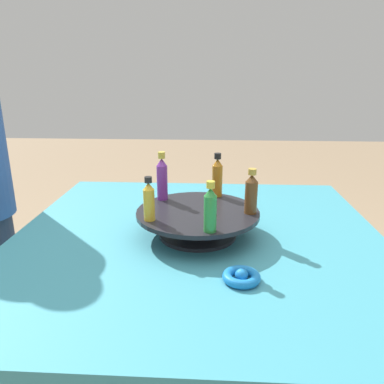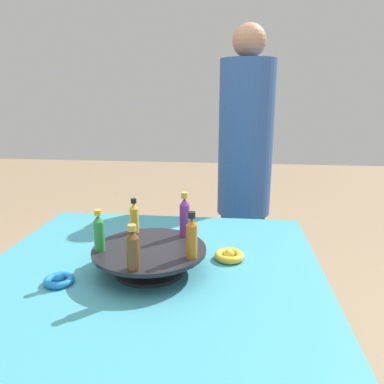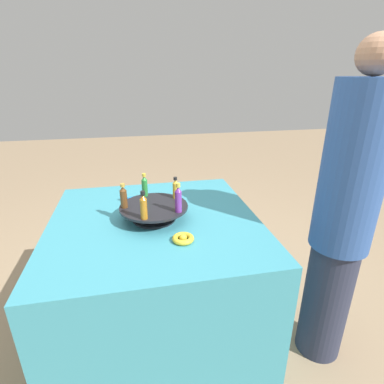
{
  "view_description": "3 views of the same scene",
  "coord_description": "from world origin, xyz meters",
  "px_view_note": "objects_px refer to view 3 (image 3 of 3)",
  "views": [
    {
      "loc": [
        0.04,
        -1.0,
        1.2
      ],
      "look_at": [
        -0.02,
        0.01,
        0.88
      ],
      "focal_mm": 35.0,
      "sensor_mm": 36.0,
      "label": 1
    },
    {
      "loc": [
        1.05,
        0.25,
        1.29
      ],
      "look_at": [
        -0.28,
        0.1,
        0.94
      ],
      "focal_mm": 35.0,
      "sensor_mm": 36.0,
      "label": 2
    },
    {
      "loc": [
        0.08,
        1.41,
        1.47
      ],
      "look_at": [
        -0.19,
        0.07,
        0.92
      ],
      "focal_mm": 28.0,
      "sensor_mm": 36.0,
      "label": 3
    }
  ],
  "objects_px": {
    "ribbon_bow_blue": "(132,200)",
    "person_figure": "(343,220)",
    "bottle_amber": "(144,206)",
    "bottle_purple": "(178,199)",
    "bottle_brown": "(124,197)",
    "display_stand": "(154,210)",
    "bottle_gold": "(176,188)",
    "bottle_green": "(145,186)",
    "ribbon_bow_gold": "(183,238)"
  },
  "relations": [
    {
      "from": "ribbon_bow_blue",
      "to": "person_figure",
      "type": "height_order",
      "value": "person_figure"
    },
    {
      "from": "bottle_amber",
      "to": "bottle_purple",
      "type": "bearing_deg",
      "value": -165.91
    },
    {
      "from": "bottle_brown",
      "to": "ribbon_bow_blue",
      "type": "height_order",
      "value": "bottle_brown"
    },
    {
      "from": "bottle_purple",
      "to": "person_figure",
      "type": "height_order",
      "value": "person_figure"
    },
    {
      "from": "display_stand",
      "to": "bottle_gold",
      "type": "xyz_separation_m",
      "value": [
        -0.13,
        -0.08,
        0.08
      ]
    },
    {
      "from": "bottle_brown",
      "to": "bottle_green",
      "type": "height_order",
      "value": "bottle_green"
    },
    {
      "from": "display_stand",
      "to": "person_figure",
      "type": "height_order",
      "value": "person_figure"
    },
    {
      "from": "bottle_purple",
      "to": "bottle_amber",
      "type": "bearing_deg",
      "value": 14.09
    },
    {
      "from": "display_stand",
      "to": "ribbon_bow_gold",
      "type": "xyz_separation_m",
      "value": [
        -0.11,
        0.25,
        -0.04
      ]
    },
    {
      "from": "bottle_brown",
      "to": "person_figure",
      "type": "height_order",
      "value": "person_figure"
    },
    {
      "from": "bottle_green",
      "to": "person_figure",
      "type": "height_order",
      "value": "person_figure"
    },
    {
      "from": "bottle_gold",
      "to": "bottle_green",
      "type": "bearing_deg",
      "value": -21.91
    },
    {
      "from": "bottle_amber",
      "to": "ribbon_bow_blue",
      "type": "xyz_separation_m",
      "value": [
        0.05,
        -0.38,
        -0.13
      ]
    },
    {
      "from": "bottle_purple",
      "to": "ribbon_bow_gold",
      "type": "bearing_deg",
      "value": 88.51
    },
    {
      "from": "display_stand",
      "to": "ribbon_bow_blue",
      "type": "height_order",
      "value": "display_stand"
    },
    {
      "from": "display_stand",
      "to": "bottle_gold",
      "type": "distance_m",
      "value": 0.17
    },
    {
      "from": "ribbon_bow_blue",
      "to": "bottle_amber",
      "type": "bearing_deg",
      "value": 98.09
    },
    {
      "from": "ribbon_bow_blue",
      "to": "ribbon_bow_gold",
      "type": "bearing_deg",
      "value": 114.09
    },
    {
      "from": "bottle_green",
      "to": "person_figure",
      "type": "distance_m",
      "value": 1.02
    },
    {
      "from": "ribbon_bow_blue",
      "to": "person_figure",
      "type": "relative_size",
      "value": 0.05
    },
    {
      "from": "bottle_green",
      "to": "ribbon_bow_blue",
      "type": "relative_size",
      "value": 1.48
    },
    {
      "from": "bottle_brown",
      "to": "person_figure",
      "type": "distance_m",
      "value": 1.07
    },
    {
      "from": "ribbon_bow_gold",
      "to": "bottle_brown",
      "type": "bearing_deg",
      "value": -44.77
    },
    {
      "from": "bottle_amber",
      "to": "ribbon_bow_blue",
      "type": "height_order",
      "value": "bottle_amber"
    },
    {
      "from": "bottle_brown",
      "to": "bottle_purple",
      "type": "xyz_separation_m",
      "value": [
        -0.26,
        0.11,
        0.01
      ]
    },
    {
      "from": "bottle_gold",
      "to": "ribbon_bow_gold",
      "type": "relative_size",
      "value": 1.2
    },
    {
      "from": "bottle_brown",
      "to": "ribbon_bow_blue",
      "type": "relative_size",
      "value": 1.46
    },
    {
      "from": "display_stand",
      "to": "bottle_green",
      "type": "height_order",
      "value": "bottle_green"
    },
    {
      "from": "display_stand",
      "to": "bottle_amber",
      "type": "relative_size",
      "value": 2.54
    },
    {
      "from": "display_stand",
      "to": "bottle_brown",
      "type": "xyz_separation_m",
      "value": [
        0.15,
        -0.01,
        0.09
      ]
    },
    {
      "from": "ribbon_bow_gold",
      "to": "person_figure",
      "type": "xyz_separation_m",
      "value": [
        -0.76,
        0.07,
        0.05
      ]
    },
    {
      "from": "bottle_amber",
      "to": "bottle_brown",
      "type": "bearing_deg",
      "value": -57.91
    },
    {
      "from": "bottle_purple",
      "to": "ribbon_bow_gold",
      "type": "height_order",
      "value": "bottle_purple"
    },
    {
      "from": "bottle_gold",
      "to": "ribbon_bow_gold",
      "type": "height_order",
      "value": "bottle_gold"
    },
    {
      "from": "bottle_green",
      "to": "person_figure",
      "type": "bearing_deg",
      "value": 153.32
    },
    {
      "from": "display_stand",
      "to": "bottle_purple",
      "type": "xyz_separation_m",
      "value": [
        -0.11,
        0.1,
        0.1
      ]
    },
    {
      "from": "bottle_brown",
      "to": "bottle_amber",
      "type": "distance_m",
      "value": 0.17
    },
    {
      "from": "display_stand",
      "to": "person_figure",
      "type": "bearing_deg",
      "value": 160.31
    },
    {
      "from": "display_stand",
      "to": "ribbon_bow_gold",
      "type": "distance_m",
      "value": 0.27
    },
    {
      "from": "bottle_gold",
      "to": "ribbon_bow_blue",
      "type": "relative_size",
      "value": 1.37
    },
    {
      "from": "bottle_purple",
      "to": "ribbon_bow_blue",
      "type": "height_order",
      "value": "bottle_purple"
    },
    {
      "from": "bottle_brown",
      "to": "ribbon_bow_blue",
      "type": "distance_m",
      "value": 0.27
    },
    {
      "from": "bottle_gold",
      "to": "bottle_green",
      "type": "distance_m",
      "value": 0.17
    },
    {
      "from": "bottle_brown",
      "to": "ribbon_bow_gold",
      "type": "bearing_deg",
      "value": 135.23
    },
    {
      "from": "person_figure",
      "to": "display_stand",
      "type": "bearing_deg",
      "value": -0.0
    },
    {
      "from": "bottle_amber",
      "to": "person_figure",
      "type": "height_order",
      "value": "person_figure"
    },
    {
      "from": "bottle_purple",
      "to": "bottle_green",
      "type": "xyz_separation_m",
      "value": [
        0.15,
        -0.24,
        -0.01
      ]
    },
    {
      "from": "bottle_amber",
      "to": "ribbon_bow_gold",
      "type": "height_order",
      "value": "bottle_amber"
    },
    {
      "from": "bottle_gold",
      "to": "display_stand",
      "type": "bearing_deg",
      "value": 32.09
    },
    {
      "from": "bottle_brown",
      "to": "display_stand",
      "type": "bearing_deg",
      "value": 176.09
    }
  ]
}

